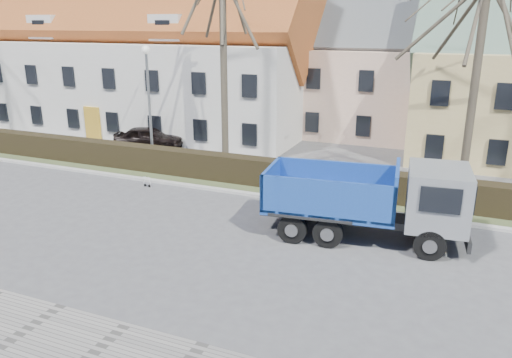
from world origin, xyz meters
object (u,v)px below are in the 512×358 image
at_px(streetlight, 150,107).
at_px(cart_frame, 144,181).
at_px(parked_car_a, 149,138).
at_px(dump_truck, 357,199).

xyz_separation_m(streetlight, cart_frame, (1.62, -3.17, -2.97)).
bearing_deg(streetlight, parked_car_a, 127.20).
distance_m(dump_truck, parked_car_a, 16.71).
distance_m(streetlight, cart_frame, 4.63).
xyz_separation_m(cart_frame, parked_car_a, (-3.95, 6.24, 0.44)).
relative_size(streetlight, parked_car_a, 1.54).
height_order(dump_truck, streetlight, streetlight).
height_order(cart_frame, parked_car_a, parked_car_a).
relative_size(dump_truck, streetlight, 1.14).
bearing_deg(streetlight, cart_frame, -62.97).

